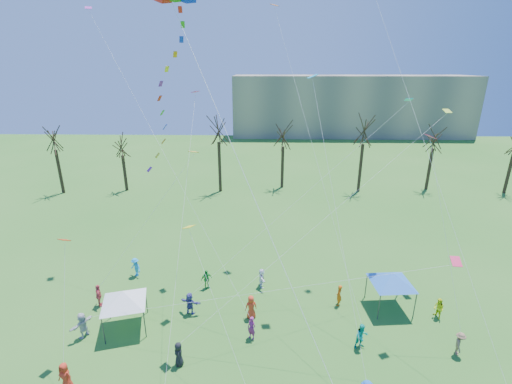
{
  "coord_description": "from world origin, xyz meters",
  "views": [
    {
      "loc": [
        -0.13,
        -13.27,
        17.55
      ],
      "look_at": [
        -0.57,
        5.0,
        11.0
      ],
      "focal_mm": 25.0,
      "sensor_mm": 36.0,
      "label": 1
    }
  ],
  "objects_px": {
    "distant_building": "(350,106)",
    "big_box_kite": "(172,95)",
    "canopy_tent_white": "(123,297)",
    "canopy_tent_blue": "(392,278)"
  },
  "relations": [
    {
      "from": "distant_building",
      "to": "big_box_kite",
      "type": "xyz_separation_m",
      "value": [
        -26.75,
        -77.02,
        8.61
      ]
    },
    {
      "from": "canopy_tent_white",
      "to": "canopy_tent_blue",
      "type": "relative_size",
      "value": 0.95
    },
    {
      "from": "canopy_tent_blue",
      "to": "canopy_tent_white",
      "type": "bearing_deg",
      "value": -171.95
    },
    {
      "from": "big_box_kite",
      "to": "canopy_tent_white",
      "type": "height_order",
      "value": "big_box_kite"
    },
    {
      "from": "canopy_tent_white",
      "to": "distant_building",
      "type": "bearing_deg",
      "value": 67.07
    },
    {
      "from": "distant_building",
      "to": "canopy_tent_white",
      "type": "distance_m",
      "value": 81.56
    },
    {
      "from": "distant_building",
      "to": "big_box_kite",
      "type": "bearing_deg",
      "value": -109.16
    },
    {
      "from": "big_box_kite",
      "to": "canopy_tent_white",
      "type": "bearing_deg",
      "value": 157.71
    },
    {
      "from": "canopy_tent_white",
      "to": "canopy_tent_blue",
      "type": "xyz_separation_m",
      "value": [
        19.15,
        2.71,
        0.04
      ]
    },
    {
      "from": "distant_building",
      "to": "canopy_tent_blue",
      "type": "height_order",
      "value": "distant_building"
    }
  ]
}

